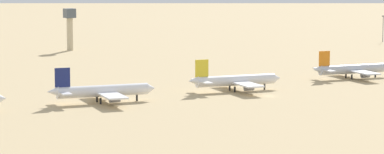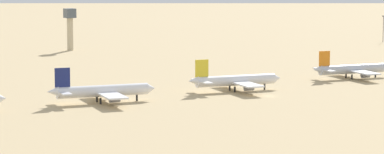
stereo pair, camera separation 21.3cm
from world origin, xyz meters
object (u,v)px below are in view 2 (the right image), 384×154
parked_jet_navy_2 (102,91)px  control_tower (70,25)px  parked_jet_yellow_3 (235,80)px  parked_jet_orange_4 (351,69)px  light_pole_west (383,27)px

parked_jet_navy_2 → control_tower: size_ratio=1.69×
parked_jet_navy_2 → parked_jet_yellow_3: parked_jet_navy_2 is taller
parked_jet_orange_4 → control_tower: control_tower is taller
parked_jet_yellow_3 → control_tower: (12.56, 169.30, 9.24)m
light_pole_west → parked_jet_orange_4: bearing=-137.7°
parked_jet_orange_4 → light_pole_west: light_pole_west is taller
light_pole_west → parked_jet_navy_2: bearing=-153.4°
parked_jet_yellow_3 → parked_jet_orange_4: 59.69m
control_tower → parked_jet_navy_2: bearing=-111.2°
parked_jet_navy_2 → parked_jet_yellow_3: size_ratio=1.02×
parked_jet_yellow_3 → parked_jet_orange_4: parked_jet_yellow_3 is taller
control_tower → light_pole_west: (173.93, -48.88, -4.41)m
parked_jet_yellow_3 → control_tower: control_tower is taller
parked_jet_orange_4 → parked_jet_yellow_3: bearing=-165.8°
parked_jet_yellow_3 → parked_jet_orange_4: bearing=15.1°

